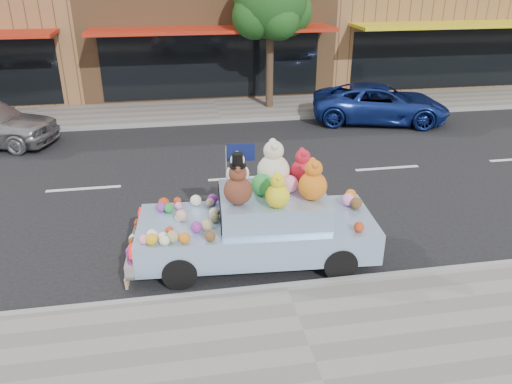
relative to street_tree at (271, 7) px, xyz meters
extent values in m
plane|color=black|center=(-2.03, -6.55, -3.69)|extent=(120.00, 120.00, 0.00)
cube|color=gray|center=(-2.03, -13.05, -3.63)|extent=(60.00, 3.00, 0.12)
cube|color=gray|center=(-2.03, -0.05, -3.63)|extent=(60.00, 3.00, 0.12)
cube|color=gray|center=(-2.03, -11.55, -3.63)|extent=(60.00, 0.12, 0.13)
cube|color=gray|center=(-2.03, -1.55, -3.63)|extent=(60.00, 0.12, 0.13)
cube|color=olive|center=(-2.03, 5.45, -0.19)|extent=(10.00, 8.00, 7.00)
cube|color=black|center=(-2.03, 1.43, -2.29)|extent=(8.50, 0.06, 2.40)
cube|color=red|center=(-2.03, 0.55, -0.79)|extent=(9.00, 1.80, 0.12)
cube|color=#8E603B|center=(7.97, 5.45, -0.19)|extent=(10.00, 8.00, 7.00)
cube|color=black|center=(7.97, 1.43, -2.29)|extent=(8.50, 0.06, 2.40)
cube|color=yellow|center=(7.97, 0.55, -0.79)|extent=(9.00, 1.80, 0.12)
cylinder|color=#38281C|center=(-0.03, -0.05, -2.09)|extent=(0.28, 0.28, 3.20)
sphere|color=#134314|center=(-0.03, -0.05, 0.23)|extent=(2.60, 2.60, 2.60)
sphere|color=#134314|center=(0.67, 0.25, -0.17)|extent=(1.80, 1.80, 1.80)
sphere|color=#134314|center=(-0.63, -0.25, -0.27)|extent=(1.60, 1.60, 1.60)
sphere|color=#134314|center=(0.17, -0.65, -0.37)|extent=(1.40, 1.40, 1.40)
sphere|color=#134314|center=(-0.33, 0.55, -0.07)|extent=(1.60, 1.60, 1.60)
imported|color=navy|center=(3.47, -2.31, -3.04)|extent=(5.08, 3.34, 1.30)
cylinder|color=black|center=(-1.00, -11.33, -3.39)|extent=(0.61, 0.24, 0.60)
cylinder|color=black|center=(-0.90, -9.77, -3.39)|extent=(0.61, 0.24, 0.60)
cylinder|color=black|center=(-3.80, -11.14, -3.39)|extent=(0.61, 0.24, 0.60)
cylinder|color=black|center=(-3.69, -9.58, -3.39)|extent=(0.61, 0.24, 0.60)
cube|color=#9CBFE9|center=(-2.35, -10.46, -3.14)|extent=(4.41, 1.99, 0.60)
cube|color=#9CBFE9|center=(-2.05, -10.48, -2.59)|extent=(2.00, 1.63, 0.50)
cube|color=silver|center=(-4.56, -10.31, -3.29)|extent=(0.28, 1.79, 0.26)
cube|color=red|center=(-4.56, -10.99, -2.97)|extent=(0.08, 0.28, 0.16)
cube|color=red|center=(-4.46, -9.63, -2.97)|extent=(0.08, 0.28, 0.16)
cube|color=black|center=(-2.99, -10.41, -2.59)|extent=(0.13, 1.30, 0.40)
sphere|color=#562718|center=(-2.72, -10.78, -2.10)|extent=(0.50, 0.50, 0.50)
sphere|color=#562718|center=(-2.72, -10.78, -1.78)|extent=(0.31, 0.31, 0.31)
sphere|color=#562718|center=(-2.72, -10.89, -1.68)|extent=(0.12, 0.12, 0.12)
sphere|color=#562718|center=(-2.72, -10.67, -1.68)|extent=(0.12, 0.12, 0.12)
cylinder|color=black|center=(-2.72, -10.78, -1.64)|extent=(0.29, 0.29, 0.02)
cylinder|color=black|center=(-2.72, -10.78, -1.53)|extent=(0.18, 0.18, 0.22)
sphere|color=beige|center=(-1.97, -10.13, -2.04)|extent=(0.60, 0.60, 0.60)
sphere|color=beige|center=(-1.97, -10.13, -1.66)|extent=(0.37, 0.37, 0.37)
sphere|color=beige|center=(-1.97, -10.26, -1.54)|extent=(0.14, 0.14, 0.14)
sphere|color=beige|center=(-1.97, -10.00, -1.54)|extent=(0.14, 0.14, 0.14)
sphere|color=#CC6213|center=(-1.42, -10.82, -2.09)|extent=(0.50, 0.50, 0.50)
sphere|color=#CC6213|center=(-1.42, -10.82, -1.77)|extent=(0.31, 0.31, 0.31)
sphere|color=#CC6213|center=(-1.42, -10.93, -1.67)|extent=(0.12, 0.12, 0.12)
sphere|color=#CC6213|center=(-1.42, -10.71, -1.67)|extent=(0.12, 0.12, 0.12)
sphere|color=#B11225|center=(-1.42, -10.12, -2.11)|extent=(0.46, 0.46, 0.46)
sphere|color=#B11225|center=(-1.42, -10.12, -1.82)|extent=(0.29, 0.29, 0.29)
sphere|color=#B11225|center=(-1.42, -10.22, -1.72)|extent=(0.11, 0.11, 0.11)
sphere|color=#B11225|center=(-1.42, -10.02, -1.72)|extent=(0.11, 0.11, 0.11)
sphere|color=white|center=(-2.61, -9.99, -2.13)|extent=(0.43, 0.43, 0.43)
sphere|color=white|center=(-2.61, -9.99, -1.85)|extent=(0.27, 0.27, 0.27)
sphere|color=white|center=(-2.61, -10.08, -1.76)|extent=(0.10, 0.10, 0.10)
sphere|color=white|center=(-2.61, -9.89, -1.76)|extent=(0.10, 0.10, 0.10)
sphere|color=yellow|center=(-2.08, -11.03, -2.13)|extent=(0.42, 0.42, 0.42)
sphere|color=yellow|center=(-2.08, -11.03, -1.87)|extent=(0.26, 0.26, 0.26)
sphere|color=yellow|center=(-2.08, -11.12, -1.78)|extent=(0.10, 0.10, 0.10)
sphere|color=yellow|center=(-2.08, -10.94, -1.78)|extent=(0.10, 0.10, 0.10)
sphere|color=#238233|center=(-2.25, -10.46, -2.16)|extent=(0.40, 0.40, 0.40)
sphere|color=pink|center=(-1.74, -10.45, -2.19)|extent=(0.32, 0.32, 0.32)
sphere|color=#238233|center=(-3.91, -9.92, -2.75)|extent=(0.18, 0.18, 0.18)
sphere|color=#9E8D57|center=(-3.87, -11.03, -2.74)|extent=(0.21, 0.21, 0.21)
sphere|color=#792A82|center=(-4.06, -9.85, -2.75)|extent=(0.18, 0.18, 0.18)
sphere|color=#AD3212|center=(-4.01, -9.73, -2.73)|extent=(0.22, 0.22, 0.22)
sphere|color=#792A82|center=(-3.07, -9.67, -2.74)|extent=(0.20, 0.20, 0.20)
sphere|color=#238233|center=(-3.29, -10.66, -2.77)|extent=(0.15, 0.15, 0.15)
sphere|color=#9E8D57|center=(-3.11, -10.44, -2.76)|extent=(0.17, 0.17, 0.17)
sphere|color=pink|center=(-3.74, -9.81, -2.77)|extent=(0.15, 0.15, 0.15)
sphere|color=beige|center=(-3.40, -9.70, -2.74)|extent=(0.22, 0.22, 0.22)
sphere|color=#792A82|center=(-3.39, -9.71, -2.77)|extent=(0.15, 0.15, 0.15)
sphere|color=beige|center=(-3.09, -10.26, -2.75)|extent=(0.19, 0.19, 0.19)
sphere|color=pink|center=(-3.13, -9.74, -2.77)|extent=(0.14, 0.14, 0.14)
sphere|color=#792A82|center=(-3.45, -10.77, -2.74)|extent=(0.20, 0.20, 0.20)
sphere|color=beige|center=(-3.74, -10.30, -2.77)|extent=(0.15, 0.15, 0.15)
sphere|color=white|center=(-4.21, -10.90, -2.75)|extent=(0.19, 0.19, 0.19)
sphere|color=pink|center=(-4.35, -11.00, -2.76)|extent=(0.17, 0.17, 0.17)
sphere|color=beige|center=(-4.03, -10.98, -2.76)|extent=(0.17, 0.17, 0.17)
sphere|color=#AD3212|center=(-3.75, -9.60, -2.77)|extent=(0.15, 0.15, 0.15)
sphere|color=#238233|center=(-3.97, -11.08, -2.76)|extent=(0.17, 0.17, 0.17)
sphere|color=pink|center=(-3.11, -9.76, -2.77)|extent=(0.15, 0.15, 0.15)
sphere|color=beige|center=(-4.00, -11.12, -2.75)|extent=(0.18, 0.18, 0.18)
sphere|color=orange|center=(-3.67, -11.10, -2.75)|extent=(0.19, 0.19, 0.19)
sphere|color=orange|center=(-4.02, -9.76, -2.76)|extent=(0.18, 0.18, 0.18)
sphere|color=#9E8D57|center=(-3.28, -10.72, -2.74)|extent=(0.20, 0.20, 0.20)
sphere|color=#583719|center=(-3.25, -11.11, -2.75)|extent=(0.18, 0.18, 0.18)
sphere|color=#AD3212|center=(-3.91, -10.74, -2.77)|extent=(0.14, 0.14, 0.14)
sphere|color=orange|center=(-4.21, -11.06, -2.74)|extent=(0.20, 0.20, 0.20)
sphere|color=#9E8D57|center=(-3.14, -9.78, -2.77)|extent=(0.14, 0.14, 0.14)
sphere|color=#D8A88C|center=(-3.69, -10.32, -2.72)|extent=(0.22, 0.22, 0.22)
sphere|color=#792A82|center=(-4.60, -10.92, -3.10)|extent=(0.14, 0.14, 0.14)
sphere|color=orange|center=(-4.59, -10.68, -3.10)|extent=(0.14, 0.14, 0.14)
sphere|color=#583719|center=(-4.56, -10.34, -3.08)|extent=(0.17, 0.17, 0.17)
sphere|color=orange|center=(-4.59, -10.68, -3.09)|extent=(0.15, 0.15, 0.15)
sphere|color=#AD3212|center=(-4.52, -9.76, -3.10)|extent=(0.13, 0.13, 0.13)
sphere|color=#583719|center=(-4.57, -10.41, -3.10)|extent=(0.13, 0.13, 0.13)
sphere|color=white|center=(-4.57, -10.40, -3.08)|extent=(0.18, 0.18, 0.18)
sphere|color=#583719|center=(-4.57, -10.48, -3.08)|extent=(0.17, 0.17, 0.17)
sphere|color=#792A82|center=(-4.60, -10.83, -3.07)|extent=(0.18, 0.18, 0.18)
sphere|color=orange|center=(-0.37, -9.97, -2.73)|extent=(0.22, 0.22, 0.22)
sphere|color=pink|center=(-0.51, -10.21, -2.72)|extent=(0.25, 0.25, 0.25)
sphere|color=#583719|center=(-0.41, -10.37, -2.73)|extent=(0.22, 0.22, 0.22)
sphere|color=#AD3212|center=(-0.67, -11.23, -2.75)|extent=(0.18, 0.18, 0.18)
cylinder|color=#997A54|center=(-4.70, -11.15, -3.53)|extent=(0.06, 0.06, 0.17)
sphere|color=#997A54|center=(-4.70, -11.15, -3.43)|extent=(0.07, 0.07, 0.07)
cylinder|color=#997A54|center=(-4.69, -11.05, -3.53)|extent=(0.06, 0.06, 0.17)
sphere|color=#997A54|center=(-4.69, -11.05, -3.43)|extent=(0.07, 0.07, 0.07)
cylinder|color=#997A54|center=(-4.68, -10.95, -3.53)|extent=(0.06, 0.06, 0.17)
sphere|color=#997A54|center=(-4.68, -10.95, -3.43)|extent=(0.07, 0.07, 0.07)
cylinder|color=#997A54|center=(-4.68, -10.85, -3.53)|extent=(0.06, 0.06, 0.17)
sphere|color=#997A54|center=(-4.68, -10.85, -3.43)|extent=(0.07, 0.07, 0.07)
cylinder|color=#997A54|center=(-4.67, -10.75, -3.53)|extent=(0.06, 0.06, 0.17)
sphere|color=#997A54|center=(-4.67, -10.75, -3.43)|extent=(0.07, 0.07, 0.07)
cylinder|color=#997A54|center=(-4.66, -10.65, -3.53)|extent=(0.06, 0.06, 0.17)
sphere|color=#997A54|center=(-4.66, -10.65, -3.43)|extent=(0.07, 0.07, 0.07)
cylinder|color=#997A54|center=(-4.66, -10.55, -3.53)|extent=(0.06, 0.06, 0.17)
sphere|color=#997A54|center=(-4.66, -10.55, -3.43)|extent=(0.07, 0.07, 0.07)
cylinder|color=#997A54|center=(-4.65, -10.45, -3.53)|extent=(0.06, 0.06, 0.17)
sphere|color=#997A54|center=(-4.65, -10.45, -3.43)|extent=(0.07, 0.07, 0.07)
cylinder|color=#997A54|center=(-4.64, -10.35, -3.53)|extent=(0.06, 0.06, 0.17)
sphere|color=#997A54|center=(-4.64, -10.35, -3.43)|extent=(0.07, 0.07, 0.07)
cylinder|color=#997A54|center=(-4.64, -10.25, -3.53)|extent=(0.06, 0.06, 0.17)
sphere|color=#997A54|center=(-4.64, -10.25, -3.43)|extent=(0.07, 0.07, 0.07)
cylinder|color=#997A54|center=(-4.63, -10.15, -3.53)|extent=(0.06, 0.06, 0.17)
sphere|color=#997A54|center=(-4.63, -10.15, -3.43)|extent=(0.07, 0.07, 0.07)
cylinder|color=#997A54|center=(-4.62, -10.05, -3.53)|extent=(0.06, 0.06, 0.17)
sphere|color=#997A54|center=(-4.62, -10.05, -3.43)|extent=(0.07, 0.07, 0.07)
cylinder|color=#997A54|center=(-4.62, -9.95, -3.53)|extent=(0.06, 0.06, 0.17)
sphere|color=#997A54|center=(-4.62, -9.95, -3.43)|extent=(0.07, 0.07, 0.07)
cylinder|color=#997A54|center=(-4.61, -9.85, -3.53)|extent=(0.06, 0.06, 0.17)
sphere|color=#997A54|center=(-4.61, -9.85, -3.43)|extent=(0.07, 0.07, 0.07)
cylinder|color=#997A54|center=(-4.60, -9.75, -3.53)|extent=(0.06, 0.06, 0.17)
sphere|color=#997A54|center=(-4.60, -9.75, -3.43)|extent=(0.07, 0.07, 0.07)
cylinder|color=#997A54|center=(-4.60, -9.65, -3.53)|extent=(0.06, 0.06, 0.17)
sphere|color=#997A54|center=(-4.60, -9.65, -3.43)|extent=(0.07, 0.07, 0.07)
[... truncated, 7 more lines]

